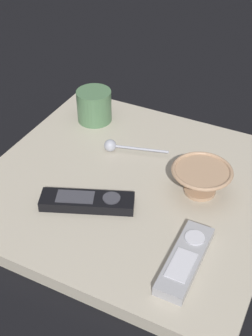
% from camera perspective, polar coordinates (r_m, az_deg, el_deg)
% --- Properties ---
extents(ground_plane, '(6.00, 6.00, 0.00)m').
position_cam_1_polar(ground_plane, '(1.01, 0.59, -3.03)').
color(ground_plane, black).
extents(table, '(0.62, 0.59, 0.03)m').
position_cam_1_polar(table, '(1.00, 0.59, -2.37)').
color(table, '#B7AD99').
rests_on(table, ground).
extents(cereal_bowl, '(0.13, 0.13, 0.06)m').
position_cam_1_polar(cereal_bowl, '(0.95, 9.40, -1.35)').
color(cereal_bowl, tan).
rests_on(cereal_bowl, table).
extents(coffee_mug, '(0.09, 0.09, 0.08)m').
position_cam_1_polar(coffee_mug, '(1.17, -4.00, 7.78)').
color(coffee_mug, '#4C724C').
rests_on(coffee_mug, table).
extents(teaspoon, '(0.15, 0.05, 0.03)m').
position_cam_1_polar(teaspoon, '(1.07, -1.38, 2.77)').
color(teaspoon, '#A3A5B2').
rests_on(teaspoon, table).
extents(tv_remote_near, '(0.20, 0.12, 0.02)m').
position_cam_1_polar(tv_remote_near, '(0.93, -4.86, -4.20)').
color(tv_remote_near, black).
rests_on(tv_remote_near, table).
extents(tv_remote_far, '(0.05, 0.17, 0.02)m').
position_cam_1_polar(tv_remote_far, '(0.83, 7.44, -11.32)').
color(tv_remote_far, '#9E9EA3').
rests_on(tv_remote_far, table).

